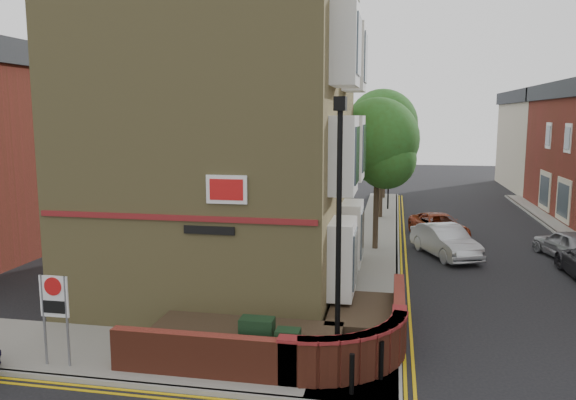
# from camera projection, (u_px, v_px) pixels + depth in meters

# --- Properties ---
(ground) EXTENTS (120.00, 120.00, 0.00)m
(ground) POSITION_uv_depth(u_px,v_px,m) (256.00, 399.00, 12.01)
(ground) COLOR black
(ground) RESTS_ON ground
(pavement_corner) EXTENTS (13.00, 3.00, 0.12)m
(pavement_corner) POSITION_uv_depth(u_px,v_px,m) (136.00, 355.00, 14.11)
(pavement_corner) COLOR gray
(pavement_corner) RESTS_ON ground
(pavement_main) EXTENTS (2.00, 32.00, 0.12)m
(pavement_main) POSITION_uv_depth(u_px,v_px,m) (376.00, 240.00, 27.17)
(pavement_main) COLOR gray
(pavement_main) RESTS_ON ground
(kerb_side) EXTENTS (13.00, 0.15, 0.12)m
(kerb_side) POSITION_uv_depth(u_px,v_px,m) (106.00, 382.00, 12.65)
(kerb_side) COLOR gray
(kerb_side) RESTS_ON ground
(kerb_main_near) EXTENTS (0.15, 32.00, 0.12)m
(kerb_main_near) POSITION_uv_depth(u_px,v_px,m) (397.00, 241.00, 26.99)
(kerb_main_near) COLOR gray
(kerb_main_near) RESTS_ON ground
(yellow_lines_side) EXTENTS (13.00, 0.28, 0.01)m
(yellow_lines_side) POSITION_uv_depth(u_px,v_px,m) (100.00, 390.00, 12.42)
(yellow_lines_side) COLOR gold
(yellow_lines_side) RESTS_ON ground
(yellow_lines_main) EXTENTS (0.28, 32.00, 0.01)m
(yellow_lines_main) POSITION_uv_depth(u_px,v_px,m) (403.00, 242.00, 26.95)
(yellow_lines_main) COLOR gold
(yellow_lines_main) RESTS_ON ground
(corner_building) EXTENTS (8.95, 10.40, 13.60)m
(corner_building) POSITION_uv_depth(u_px,v_px,m) (231.00, 109.00, 19.38)
(corner_building) COLOR #91824D
(corner_building) RESTS_ON ground
(garden_wall) EXTENTS (6.80, 6.00, 1.20)m
(garden_wall) POSITION_uv_depth(u_px,v_px,m) (280.00, 352.00, 14.44)
(garden_wall) COLOR maroon
(garden_wall) RESTS_ON ground
(lamppost) EXTENTS (0.25, 0.50, 6.30)m
(lamppost) POSITION_uv_depth(u_px,v_px,m) (339.00, 238.00, 12.38)
(lamppost) COLOR black
(lamppost) RESTS_ON pavement_corner
(utility_cabinet_large) EXTENTS (0.80, 0.45, 1.20)m
(utility_cabinet_large) POSITION_uv_depth(u_px,v_px,m) (257.00, 343.00, 13.22)
(utility_cabinet_large) COLOR black
(utility_cabinet_large) RESTS_ON pavement_corner
(utility_cabinet_small) EXTENTS (0.55, 0.40, 1.10)m
(utility_cabinet_small) POSITION_uv_depth(u_px,v_px,m) (288.00, 352.00, 12.79)
(utility_cabinet_small) COLOR black
(utility_cabinet_small) RESTS_ON pavement_corner
(bollard_near) EXTENTS (0.11, 0.11, 0.90)m
(bollard_near) POSITION_uv_depth(u_px,v_px,m) (352.00, 374.00, 11.94)
(bollard_near) COLOR black
(bollard_near) RESTS_ON pavement_corner
(bollard_far) EXTENTS (0.11, 0.11, 0.90)m
(bollard_far) POSITION_uv_depth(u_px,v_px,m) (381.00, 360.00, 12.61)
(bollard_far) COLOR black
(bollard_far) RESTS_ON pavement_corner
(zone_sign) EXTENTS (0.72, 0.07, 2.20)m
(zone_sign) POSITION_uv_depth(u_px,v_px,m) (54.00, 304.00, 13.18)
(zone_sign) COLOR slate
(zone_sign) RESTS_ON pavement_corner
(far_terrace_cream) EXTENTS (5.40, 12.40, 8.00)m
(far_terrace_cream) POSITION_uv_depth(u_px,v_px,m) (542.00, 140.00, 45.62)
(far_terrace_cream) COLOR beige
(far_terrace_cream) RESTS_ON ground
(tree_near) EXTENTS (3.64, 3.65, 6.70)m
(tree_near) POSITION_uv_depth(u_px,v_px,m) (377.00, 146.00, 24.58)
(tree_near) COLOR #382B1E
(tree_near) RESTS_ON pavement_main
(tree_mid) EXTENTS (4.03, 4.03, 7.42)m
(tree_mid) POSITION_uv_depth(u_px,v_px,m) (382.00, 130.00, 32.27)
(tree_mid) COLOR #382B1E
(tree_mid) RESTS_ON pavement_main
(tree_far) EXTENTS (3.81, 3.81, 7.00)m
(tree_far) POSITION_uv_depth(u_px,v_px,m) (385.00, 131.00, 40.09)
(tree_far) COLOR #382B1E
(tree_far) RESTS_ON pavement_main
(traffic_light_assembly) EXTENTS (0.20, 0.16, 4.20)m
(traffic_light_assembly) POSITION_uv_depth(u_px,v_px,m) (389.00, 167.00, 35.43)
(traffic_light_assembly) COLOR black
(traffic_light_assembly) RESTS_ON pavement_main
(silver_car_near) EXTENTS (2.94, 4.36, 1.36)m
(silver_car_near) POSITION_uv_depth(u_px,v_px,m) (445.00, 241.00, 24.10)
(silver_car_near) COLOR #A7ABAF
(silver_car_near) RESTS_ON ground
(red_car_main) EXTENTS (3.09, 4.69, 1.20)m
(red_car_main) POSITION_uv_depth(u_px,v_px,m) (439.00, 226.00, 27.74)
(red_car_main) COLOR maroon
(red_car_main) RESTS_ON ground
(silver_car_far) EXTENTS (2.41, 3.98, 1.27)m
(silver_car_far) POSITION_uv_depth(u_px,v_px,m) (568.00, 245.00, 23.65)
(silver_car_far) COLOR gray
(silver_car_far) RESTS_ON ground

